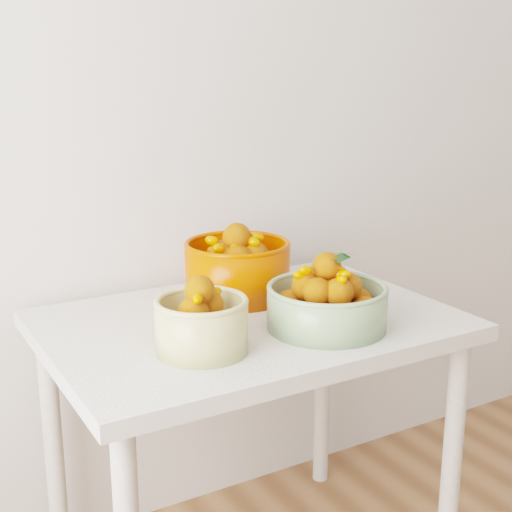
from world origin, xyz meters
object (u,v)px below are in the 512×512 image
object	(u,v)px
table	(249,353)
bowl_cream	(202,323)
bowl_green	(327,302)
bowl_orange	(238,268)

from	to	relation	value
table	bowl_cream	world-z (taller)	bowl_cream
bowl_cream	table	bearing A→B (deg)	34.91
bowl_cream	bowl_green	bearing A→B (deg)	-2.79
bowl_cream	bowl_orange	xyz separation A→B (m)	(0.25, 0.30, 0.01)
bowl_green	table	bearing A→B (deg)	129.30
bowl_orange	bowl_cream	bearing A→B (deg)	-130.13
table	bowl_cream	distance (m)	0.29
table	bowl_cream	size ratio (longest dim) A/B	4.58
bowl_cream	bowl_orange	world-z (taller)	bowl_orange
bowl_orange	bowl_green	bearing A→B (deg)	-77.79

